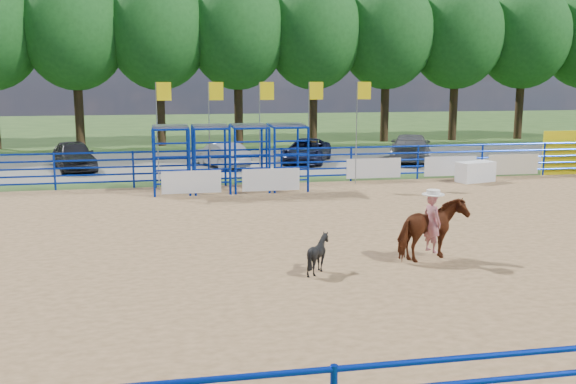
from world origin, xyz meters
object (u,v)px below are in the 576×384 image
(calf, at_px, (318,254))
(car_a, at_px, (74,155))
(car_d, at_px, (410,148))
(car_c, at_px, (307,151))
(announcer_table, at_px, (475,172))
(horse_and_rider, at_px, (432,225))
(car_b, at_px, (222,155))

(calf, xyz_separation_m, car_a, (-7.69, 17.92, 0.25))
(calf, bearing_deg, car_d, -37.30)
(car_c, height_order, car_d, car_d)
(announcer_table, height_order, horse_and_rider, horse_and_rider)
(car_c, xyz_separation_m, car_d, (5.39, -0.65, 0.11))
(car_c, bearing_deg, calf, -79.14)
(car_a, bearing_deg, car_b, -18.99)
(car_c, bearing_deg, horse_and_rider, -70.29)
(announcer_table, height_order, car_c, car_c)
(calf, height_order, car_a, car_a)
(announcer_table, distance_m, horse_and_rider, 12.54)
(car_b, xyz_separation_m, car_c, (4.44, 0.83, 0.00))
(horse_and_rider, height_order, car_c, horse_and_rider)
(car_a, bearing_deg, announcer_table, -38.01)
(calf, height_order, car_d, car_d)
(car_d, bearing_deg, horse_and_rider, 92.01)
(calf, relative_size, car_b, 0.24)
(car_a, xyz_separation_m, car_c, (11.44, 0.53, -0.09))
(announcer_table, distance_m, car_b, 12.03)
(car_a, relative_size, car_c, 0.93)
(announcer_table, relative_size, horse_and_rider, 0.65)
(car_b, height_order, car_d, car_d)
(car_c, relative_size, car_d, 0.88)
(car_c, bearing_deg, car_a, -155.01)
(calf, relative_size, car_c, 0.20)
(car_b, distance_m, car_c, 4.52)
(horse_and_rider, relative_size, car_b, 0.66)
(car_c, distance_m, car_d, 5.43)
(car_b, bearing_deg, horse_and_rider, 80.56)
(car_a, relative_size, car_d, 0.82)
(announcer_table, xyz_separation_m, car_b, (-10.15, 6.46, 0.18))
(car_b, bearing_deg, car_d, 159.73)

